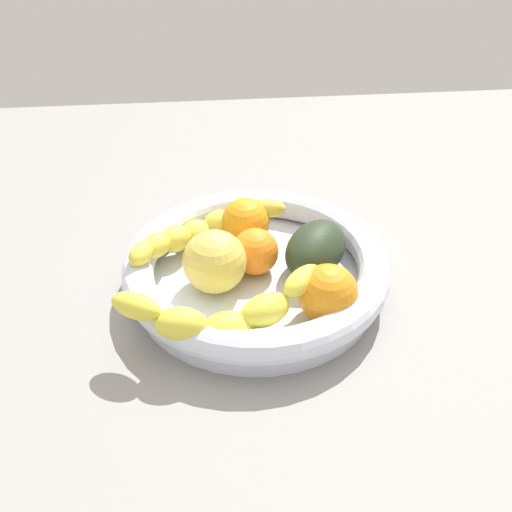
{
  "coord_description": "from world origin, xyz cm",
  "views": [
    {
      "loc": [
        54.86,
        -5.36,
        48.48
      ],
      "look_at": [
        0.0,
        0.0,
        7.8
      ],
      "focal_mm": 41.51,
      "sensor_mm": 36.0,
      "label": 1
    }
  ],
  "objects_px": {
    "fruit_bowl": "(256,269)",
    "orange_mid_left": "(257,251)",
    "banana_draped_left": "(225,315)",
    "apple_yellow": "(215,262)",
    "orange_front": "(245,222)",
    "orange_mid_right": "(328,294)",
    "banana_draped_right": "(201,231)",
    "avocado_dark": "(316,249)"
  },
  "relations": [
    {
      "from": "banana_draped_right",
      "to": "orange_mid_left",
      "type": "relative_size",
      "value": 3.52
    },
    {
      "from": "orange_front",
      "to": "apple_yellow",
      "type": "bearing_deg",
      "value": -25.81
    },
    {
      "from": "fruit_bowl",
      "to": "apple_yellow",
      "type": "relative_size",
      "value": 4.26
    },
    {
      "from": "orange_front",
      "to": "apple_yellow",
      "type": "height_order",
      "value": "apple_yellow"
    },
    {
      "from": "apple_yellow",
      "to": "orange_mid_left",
      "type": "bearing_deg",
      "value": 117.33
    },
    {
      "from": "banana_draped_left",
      "to": "apple_yellow",
      "type": "height_order",
      "value": "apple_yellow"
    },
    {
      "from": "fruit_bowl",
      "to": "banana_draped_right",
      "type": "bearing_deg",
      "value": -132.79
    },
    {
      "from": "fruit_bowl",
      "to": "orange_mid_right",
      "type": "height_order",
      "value": "orange_mid_right"
    },
    {
      "from": "orange_mid_left",
      "to": "avocado_dark",
      "type": "distance_m",
      "value": 0.07
    },
    {
      "from": "orange_mid_right",
      "to": "avocado_dark",
      "type": "distance_m",
      "value": 0.08
    },
    {
      "from": "fruit_bowl",
      "to": "apple_yellow",
      "type": "height_order",
      "value": "apple_yellow"
    },
    {
      "from": "banana_draped_left",
      "to": "avocado_dark",
      "type": "xyz_separation_m",
      "value": [
        -0.11,
        0.11,
        -0.0
      ]
    },
    {
      "from": "fruit_bowl",
      "to": "orange_front",
      "type": "xyz_separation_m",
      "value": [
        -0.07,
        -0.01,
        0.02
      ]
    },
    {
      "from": "fruit_bowl",
      "to": "orange_mid_left",
      "type": "height_order",
      "value": "orange_mid_left"
    },
    {
      "from": "apple_yellow",
      "to": "orange_front",
      "type": "bearing_deg",
      "value": 154.19
    },
    {
      "from": "avocado_dark",
      "to": "apple_yellow",
      "type": "relative_size",
      "value": 1.33
    },
    {
      "from": "orange_front",
      "to": "orange_mid_left",
      "type": "height_order",
      "value": "orange_front"
    },
    {
      "from": "fruit_bowl",
      "to": "avocado_dark",
      "type": "height_order",
      "value": "avocado_dark"
    },
    {
      "from": "fruit_bowl",
      "to": "apple_yellow",
      "type": "xyz_separation_m",
      "value": [
        0.01,
        -0.05,
        0.03
      ]
    },
    {
      "from": "orange_front",
      "to": "orange_mid_right",
      "type": "height_order",
      "value": "orange_mid_right"
    },
    {
      "from": "banana_draped_right",
      "to": "orange_front",
      "type": "xyz_separation_m",
      "value": [
        -0.01,
        0.06,
        0.0
      ]
    },
    {
      "from": "apple_yellow",
      "to": "banana_draped_left",
      "type": "bearing_deg",
      "value": 4.68
    },
    {
      "from": "fruit_bowl",
      "to": "apple_yellow",
      "type": "distance_m",
      "value": 0.06
    },
    {
      "from": "banana_draped_right",
      "to": "avocado_dark",
      "type": "height_order",
      "value": "avocado_dark"
    },
    {
      "from": "orange_front",
      "to": "fruit_bowl",
      "type": "bearing_deg",
      "value": 5.15
    },
    {
      "from": "orange_mid_right",
      "to": "apple_yellow",
      "type": "relative_size",
      "value": 0.89
    },
    {
      "from": "avocado_dark",
      "to": "apple_yellow",
      "type": "xyz_separation_m",
      "value": [
        0.02,
        -0.12,
        0.01
      ]
    },
    {
      "from": "fruit_bowl",
      "to": "banana_draped_right",
      "type": "xyz_separation_m",
      "value": [
        -0.06,
        -0.06,
        0.02
      ]
    },
    {
      "from": "banana_draped_left",
      "to": "orange_front",
      "type": "distance_m",
      "value": 0.18
    },
    {
      "from": "orange_mid_left",
      "to": "avocado_dark",
      "type": "height_order",
      "value": "avocado_dark"
    },
    {
      "from": "orange_mid_right",
      "to": "fruit_bowl",
      "type": "bearing_deg",
      "value": -138.34
    },
    {
      "from": "banana_draped_right",
      "to": "orange_mid_left",
      "type": "distance_m",
      "value": 0.08
    },
    {
      "from": "orange_front",
      "to": "apple_yellow",
      "type": "distance_m",
      "value": 0.1
    },
    {
      "from": "orange_mid_right",
      "to": "avocado_dark",
      "type": "bearing_deg",
      "value": 178.49
    },
    {
      "from": "fruit_bowl",
      "to": "orange_front",
      "type": "height_order",
      "value": "orange_front"
    },
    {
      "from": "banana_draped_left",
      "to": "orange_mid_left",
      "type": "xyz_separation_m",
      "value": [
        -0.11,
        0.04,
        -0.01
      ]
    },
    {
      "from": "banana_draped_left",
      "to": "banana_draped_right",
      "type": "relative_size",
      "value": 1.18
    },
    {
      "from": "avocado_dark",
      "to": "apple_yellow",
      "type": "bearing_deg",
      "value": -79.62
    },
    {
      "from": "orange_front",
      "to": "orange_mid_left",
      "type": "bearing_deg",
      "value": 8.83
    },
    {
      "from": "banana_draped_left",
      "to": "apple_yellow",
      "type": "relative_size",
      "value": 3.18
    },
    {
      "from": "orange_mid_left",
      "to": "orange_front",
      "type": "bearing_deg",
      "value": -171.17
    },
    {
      "from": "banana_draped_left",
      "to": "fruit_bowl",
      "type": "bearing_deg",
      "value": 157.99
    }
  ]
}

